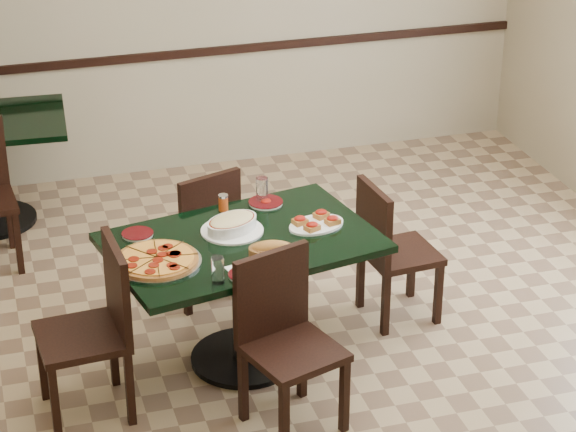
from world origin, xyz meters
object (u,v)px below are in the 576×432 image
object	(u,v)px
chair_near	(284,332)
lasagna_casserole	(232,224)
chair_right	(389,246)
chair_left	(98,321)
chair_far	(202,229)
pepperoni_pizza	(157,260)
main_table	(242,270)
bruschetta_platter	(316,222)
bread_basket	(271,251)

from	to	relation	value
chair_near	lasagna_casserole	xyz separation A→B (m)	(-0.09, 0.66, 0.29)
chair_right	chair_near	bearing A→B (deg)	127.07
chair_near	chair_left	size ratio (longest dim) A/B	0.98
chair_near	chair_right	distance (m)	1.15
chair_far	pepperoni_pizza	size ratio (longest dim) A/B	1.89
main_table	chair_near	size ratio (longest dim) A/B	1.68
main_table	chair_left	size ratio (longest dim) A/B	1.64
chair_far	chair_near	bearing A→B (deg)	76.54
pepperoni_pizza	lasagna_casserole	world-z (taller)	lasagna_casserole
bruschetta_platter	chair_left	bearing A→B (deg)	176.18
main_table	chair_far	xyz separation A→B (m)	(-0.06, 0.71, -0.09)
chair_right	bruschetta_platter	bearing A→B (deg)	103.91
main_table	bread_basket	bearing A→B (deg)	-79.83
chair_left	pepperoni_pizza	distance (m)	0.42
pepperoni_pizza	bread_basket	bearing A→B (deg)	-11.09
pepperoni_pizza	lasagna_casserole	distance (m)	0.50
main_table	bread_basket	world-z (taller)	bread_basket
chair_left	pepperoni_pizza	bearing A→B (deg)	101.59
chair_left	bruschetta_platter	size ratio (longest dim) A/B	2.53
main_table	chair_left	bearing A→B (deg)	-175.71
chair_right	main_table	bearing A→B (deg)	97.74
chair_right	lasagna_casserole	xyz separation A→B (m)	(-0.94, -0.10, 0.32)
chair_far	pepperoni_pizza	bearing A→B (deg)	44.76
bread_basket	bruschetta_platter	distance (m)	0.43
chair_left	lasagna_casserole	xyz separation A→B (m)	(0.78, 0.32, 0.28)
main_table	bruschetta_platter	world-z (taller)	bruschetta_platter
chair_right	bruschetta_platter	xyz separation A→B (m)	(-0.49, -0.17, 0.30)
main_table	chair_far	world-z (taller)	chair_far
bruschetta_platter	chair_right	bearing A→B (deg)	3.14
chair_far	chair_right	size ratio (longest dim) A/B	1.00
chair_left	bruschetta_platter	bearing A→B (deg)	97.83
main_table	bread_basket	xyz separation A→B (m)	(0.09, -0.24, 0.22)
main_table	pepperoni_pizza	distance (m)	0.53
main_table	chair_right	distance (m)	0.94
chair_left	bruschetta_platter	distance (m)	1.28
main_table	pepperoni_pizza	xyz separation A→B (m)	(-0.47, -0.13, 0.20)
chair_right	chair_left	size ratio (longest dim) A/B	0.92
chair_right	bread_basket	size ratio (longest dim) A/B	3.35
chair_right	bread_basket	xyz separation A→B (m)	(-0.82, -0.44, 0.32)
chair_far	lasagna_casserole	xyz separation A→B (m)	(0.04, -0.61, 0.32)
chair_near	lasagna_casserole	bearing A→B (deg)	79.70
pepperoni_pizza	bruschetta_platter	bearing A→B (deg)	10.43
chair_near	bread_basket	size ratio (longest dim) A/B	3.55
chair_right	chair_left	distance (m)	1.77
lasagna_casserole	bruschetta_platter	xyz separation A→B (m)	(0.45, -0.06, -0.02)
chair_near	pepperoni_pizza	size ratio (longest dim) A/B	2.00
chair_far	chair_near	distance (m)	1.28
main_table	pepperoni_pizza	size ratio (longest dim) A/B	3.35
bruschetta_platter	bread_basket	bearing A→B (deg)	-155.66
chair_near	chair_right	size ratio (longest dim) A/B	1.06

